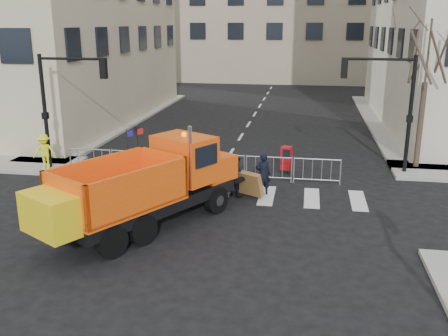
% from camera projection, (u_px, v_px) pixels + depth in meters
% --- Properties ---
extents(ground, '(120.00, 120.00, 0.00)m').
position_uv_depth(ground, '(171.00, 250.00, 15.42)').
color(ground, black).
rests_on(ground, ground).
extents(sidewalk_back, '(64.00, 5.00, 0.15)m').
position_uv_depth(sidewalk_back, '(219.00, 170.00, 23.44)').
color(sidewalk_back, gray).
rests_on(sidewalk_back, ground).
extents(traffic_light_left, '(0.18, 0.18, 5.40)m').
position_uv_depth(traffic_light_left, '(45.00, 114.00, 23.04)').
color(traffic_light_left, black).
rests_on(traffic_light_left, ground).
extents(traffic_light_right, '(0.18, 0.18, 5.40)m').
position_uv_depth(traffic_light_right, '(410.00, 117.00, 22.29)').
color(traffic_light_right, black).
rests_on(traffic_light_right, ground).
extents(crowd_barriers, '(12.60, 0.60, 1.10)m').
position_uv_depth(crowd_barriers, '(199.00, 165.00, 22.58)').
color(crowd_barriers, '#9EA0A5').
rests_on(crowd_barriers, ground).
extents(street_tree, '(3.00, 3.00, 7.50)m').
position_uv_depth(street_tree, '(424.00, 91.00, 22.83)').
color(street_tree, '#382B21').
rests_on(street_tree, ground).
extents(plow_truck, '(6.55, 8.89, 3.46)m').
position_uv_depth(plow_truck, '(144.00, 185.00, 16.67)').
color(plow_truck, black).
rests_on(plow_truck, ground).
extents(cop_a, '(0.69, 0.51, 1.72)m').
position_uv_depth(cop_a, '(263.00, 174.00, 20.15)').
color(cop_a, black).
rests_on(cop_a, ground).
extents(cop_b, '(1.01, 0.96, 1.64)m').
position_uv_depth(cop_b, '(235.00, 176.00, 20.00)').
color(cop_b, black).
rests_on(cop_b, ground).
extents(cop_c, '(1.06, 1.10, 1.84)m').
position_uv_depth(cop_c, '(197.00, 172.00, 20.21)').
color(cop_c, black).
rests_on(cop_c, ground).
extents(worker, '(1.15, 0.78, 1.65)m').
position_uv_depth(worker, '(45.00, 151.00, 23.20)').
color(worker, '#F4F71D').
rests_on(worker, sidewalk_back).
extents(newspaper_box, '(0.55, 0.52, 1.10)m').
position_uv_depth(newspaper_box, '(286.00, 158.00, 23.11)').
color(newspaper_box, '#B40D13').
rests_on(newspaper_box, sidewalk_back).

